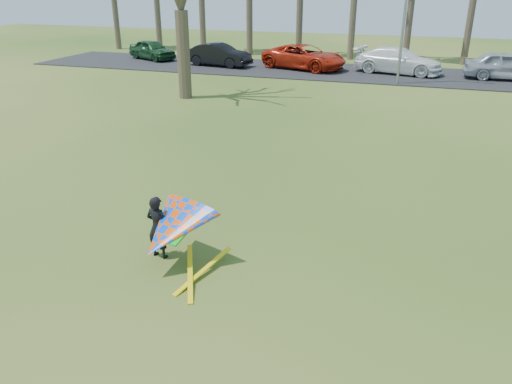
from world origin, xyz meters
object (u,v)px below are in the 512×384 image
(car_0, at_px, (152,50))
(car_2, at_px, (304,57))
(kite_flyer, at_px, (170,229))
(streetlight, at_px, (409,1))
(car_1, at_px, (219,55))
(car_4, at_px, (507,66))
(car_3, at_px, (398,61))

(car_0, relative_size, car_2, 0.73)
(car_2, bearing_deg, kite_flyer, -154.33)
(streetlight, distance_m, kite_flyer, 22.37)
(car_1, distance_m, car_2, 5.87)
(streetlight, relative_size, car_1, 1.76)
(car_1, distance_m, car_4, 18.06)
(car_0, distance_m, car_3, 17.72)
(car_2, relative_size, car_3, 1.04)
(car_0, xyz_separation_m, kite_flyer, (14.66, -25.75, 0.08))
(car_0, xyz_separation_m, car_3, (17.71, -0.52, 0.09))
(car_3, bearing_deg, car_0, 100.86)
(car_4, bearing_deg, car_2, 88.60)
(streetlight, relative_size, car_3, 1.47)
(kite_flyer, bearing_deg, streetlight, 81.10)
(car_0, relative_size, kite_flyer, 1.72)
(car_0, bearing_deg, car_2, -68.30)
(car_1, bearing_deg, car_2, -75.19)
(streetlight, bearing_deg, car_3, 96.18)
(streetlight, xyz_separation_m, kite_flyer, (-3.41, -21.80, -3.63))
(streetlight, height_order, car_1, streetlight)
(car_4, xyz_separation_m, kite_flyer, (-9.24, -24.96, -0.03))
(car_1, bearing_deg, car_0, 86.59)
(car_2, xyz_separation_m, car_4, (12.22, -0.12, 0.03))
(car_0, distance_m, car_1, 5.98)
(car_2, height_order, kite_flyer, kite_flyer)
(streetlight, distance_m, car_3, 4.99)
(car_4, distance_m, kite_flyer, 26.62)
(streetlight, height_order, car_4, streetlight)
(car_1, relative_size, car_2, 0.81)
(car_2, height_order, car_3, car_3)
(car_2, bearing_deg, car_4, -71.67)
(car_1, bearing_deg, car_4, -79.57)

